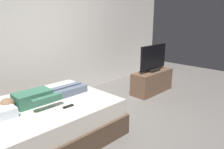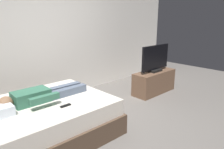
{
  "view_description": "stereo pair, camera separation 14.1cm",
  "coord_description": "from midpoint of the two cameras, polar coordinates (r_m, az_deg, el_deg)",
  "views": [
    {
      "loc": [
        -2.18,
        -2.01,
        1.7
      ],
      "look_at": [
        0.43,
        0.56,
        0.69
      ],
      "focal_mm": 34.05,
      "sensor_mm": 36.0,
      "label": 1
    },
    {
      "loc": [
        -2.08,
        -2.11,
        1.7
      ],
      "look_at": [
        0.43,
        0.56,
        0.69
      ],
      "focal_mm": 34.05,
      "sensor_mm": 36.0,
      "label": 2
    }
  ],
  "objects": [
    {
      "name": "ground_plane",
      "position": [
        3.41,
        0.46,
        -14.44
      ],
      "size": [
        10.0,
        10.0,
        0.0
      ],
      "primitive_type": "plane",
      "color": "slate"
    },
    {
      "name": "remote",
      "position": [
        2.91,
        -13.05,
        -8.33
      ],
      "size": [
        0.15,
        0.04,
        0.02
      ],
      "primitive_type": "cube",
      "color": "black",
      "rests_on": "bed"
    },
    {
      "name": "tv",
      "position": [
        4.82,
        10.2,
        4.21
      ],
      "size": [
        0.88,
        0.2,
        0.59
      ],
      "color": "black",
      "rests_on": "tv_stand"
    },
    {
      "name": "bed",
      "position": [
        3.22,
        -18.85,
        -11.94
      ],
      "size": [
        1.91,
        1.5,
        0.54
      ],
      "color": "brown",
      "rests_on": "ground"
    },
    {
      "name": "back_wall",
      "position": [
        4.73,
        -13.23,
        11.37
      ],
      "size": [
        6.4,
        0.1,
        2.8
      ],
      "primitive_type": "cube",
      "color": "silver",
      "rests_on": "ground"
    },
    {
      "name": "tv_stand",
      "position": [
        4.95,
        9.91,
        -1.88
      ],
      "size": [
        1.1,
        0.4,
        0.5
      ],
      "primitive_type": "cube",
      "color": "brown",
      "rests_on": "ground"
    },
    {
      "name": "person",
      "position": [
        3.15,
        -19.47,
        -5.56
      ],
      "size": [
        1.26,
        0.46,
        0.18
      ],
      "color": "#387056",
      "rests_on": "bed"
    }
  ]
}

